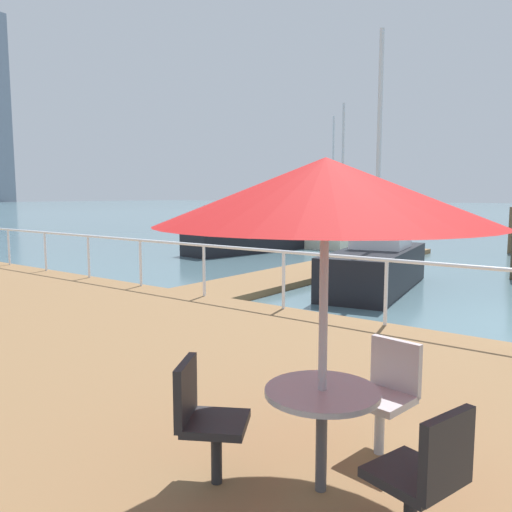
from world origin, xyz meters
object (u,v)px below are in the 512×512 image
Objects in this scene: moored_boat_0 at (342,230)px; cafe_chair_1 at (203,412)px; patio_umbrella at (325,192)px; moored_boat_1 at (244,235)px; cafe_chair_0 at (387,387)px; cafe_chair_2 at (427,470)px; moored_boat_5 at (333,223)px; moored_boat_2 at (377,261)px; cafe_table_round at (322,400)px.

moored_boat_0 is 22.10m from cafe_chair_1.
moored_boat_1 is at bearing 40.23° from patio_umbrella.
moored_boat_0 is 7.53× the size of cafe_chair_0.
moored_boat_1 is at bearing 37.66° from cafe_chair_1.
patio_umbrella reaches higher than moored_boat_1.
cafe_chair_0 is (-18.70, -10.32, 0.16)m from moored_boat_0.
moored_boat_5 is at bearing 29.82° from cafe_chair_2.
moored_boat_2 reaches higher than cafe_chair_2.
cafe_chair_1 reaches higher than cafe_table_round.
cafe_table_round is (-9.64, -3.93, 0.33)m from moored_boat_2.
moored_boat_5 is at bearing 31.62° from moored_boat_0.
cafe_chair_1 is (-0.43, 0.73, -1.57)m from patio_umbrella.
cafe_chair_2 is at bearing -82.78° from cafe_chair_1.
cafe_chair_0 is (0.84, -0.12, -0.14)m from cafe_table_round.
moored_boat_2 reaches higher than cafe_chair_1.
cafe_chair_2 is at bearing -150.18° from moored_boat_5.
moored_boat_5 reaches higher than cafe_chair_0.
cafe_table_round is 0.89× the size of cafe_chair_2.
moored_boat_5 is 30.69m from cafe_table_round.
moored_boat_5 reaches higher than cafe_table_round.
moored_boat_1 is at bearing 159.93° from moored_boat_0.
cafe_chair_1 is (-14.74, -11.38, 0.19)m from moored_boat_1.
moored_boat_5 is at bearing 32.03° from moored_boat_2.
moored_boat_2 is 7.31× the size of cafe_chair_1.
moored_boat_1 is 6.78× the size of cafe_chair_1.
moored_boat_0 reaches higher than patio_umbrella.
moored_boat_2 is 10.96m from cafe_chair_2.
moored_boat_2 reaches higher than patio_umbrella.
cafe_chair_0 is at bearing 33.02° from cafe_chair_2.
moored_boat_2 is 8.23× the size of cafe_table_round.
cafe_chair_2 is (0.20, -1.55, 0.00)m from cafe_chair_1.
cafe_chair_1 is at bearing -154.64° from moored_boat_0.
moored_boat_0 reaches higher than moored_boat_2.
cafe_chair_1 is at bearing 97.22° from cafe_chair_2.
moored_boat_5 reaches higher than patio_umbrella.
moored_boat_5 is 30.01m from cafe_chair_0.
cafe_chair_0 is at bearing -155.27° from moored_boat_2.
moored_boat_0 reaches higher than moored_boat_1.
cafe_table_round is at bearing -59.89° from cafe_chair_1.
moored_boat_2 is 7.31× the size of cafe_chair_2.
moored_boat_2 reaches higher than cafe_table_round.
moored_boat_5 is 30.72m from cafe_chair_1.
moored_boat_0 is 1.11× the size of moored_boat_1.
moored_boat_0 reaches higher than cafe_chair_0.
moored_boat_1 is 18.20m from cafe_chair_0.
patio_umbrella is 2.58× the size of cafe_chair_0.
cafe_chair_0 is at bearing -137.76° from moored_boat_1.
cafe_table_round is 0.34× the size of patio_umbrella.
cafe_chair_2 is at bearing -105.67° from patio_umbrella.
moored_boat_0 reaches higher than cafe_chair_2.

